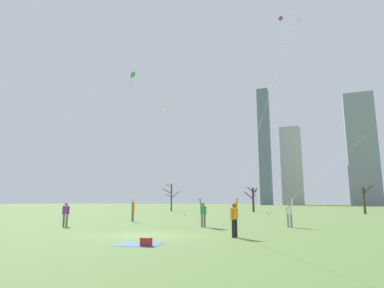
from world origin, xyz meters
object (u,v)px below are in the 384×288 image
at_px(kite_flyer_midfield_left_pink, 257,143).
at_px(bare_tree_far_right_edge, 253,198).
at_px(bystander_strolling_midfield, 66,213).
at_px(bare_tree_center, 365,198).
at_px(distant_kite_drifting_right_yellow, 166,119).
at_px(distant_kite_low_near_trees_purple, 279,46).
at_px(picnic_spot, 143,243).
at_px(kite_flyer_foreground_left_teal, 188,167).
at_px(kite_flyer_midfield_right_white, 325,181).
at_px(kite_flyer_midfield_center_green, 133,182).
at_px(bare_tree_leftmost, 171,196).

bearing_deg(kite_flyer_midfield_left_pink, bare_tree_far_right_edge, 101.86).
bearing_deg(bystander_strolling_midfield, bare_tree_center, 56.47).
bearing_deg(bare_tree_far_right_edge, distant_kite_drifting_right_yellow, -128.31).
xyz_separation_m(distant_kite_drifting_right_yellow, distant_kite_low_near_trees_purple, (16.32, 2.11, 9.26)).
bearing_deg(bystander_strolling_midfield, distant_kite_drifting_right_yellow, 99.93).
height_order(bystander_strolling_midfield, distant_kite_low_near_trees_purple, distant_kite_low_near_trees_purple).
height_order(bystander_strolling_midfield, picnic_spot, bystander_strolling_midfield).
bearing_deg(kite_flyer_midfield_left_pink, kite_flyer_foreground_left_teal, 153.13).
bearing_deg(picnic_spot, bare_tree_center, 73.05).
xyz_separation_m(kite_flyer_midfield_right_white, kite_flyer_midfield_center_green, (-16.25, 2.23, 0.42)).
relative_size(kite_flyer_midfield_left_pink, bare_tree_leftmost, 3.87).
relative_size(picnic_spot, bare_tree_center, 0.51).
relative_size(kite_flyer_midfield_center_green, bare_tree_leftmost, 3.76).
distance_m(bystander_strolling_midfield, distant_kite_drifting_right_yellow, 26.56).
relative_size(kite_flyer_midfield_center_green, kite_flyer_foreground_left_teal, 0.85).
distance_m(kite_flyer_midfield_right_white, bare_tree_far_right_edge, 32.04).
distance_m(kite_flyer_foreground_left_teal, distant_kite_low_near_trees_purple, 29.81).
bearing_deg(bystander_strolling_midfield, bare_tree_leftmost, 103.60).
bearing_deg(bare_tree_far_right_edge, kite_flyer_midfield_right_white, -70.12).
bearing_deg(distant_kite_drifting_right_yellow, kite_flyer_foreground_left_teal, -59.43).
bearing_deg(kite_flyer_foreground_left_teal, bare_tree_center, 65.89).
height_order(distant_kite_drifting_right_yellow, bare_tree_leftmost, distant_kite_drifting_right_yellow).
bearing_deg(distant_kite_drifting_right_yellow, bare_tree_center, 21.23).
bearing_deg(bystander_strolling_midfield, kite_flyer_foreground_left_teal, 16.08).
distance_m(distant_kite_low_near_trees_purple, bare_tree_center, 24.21).
height_order(kite_flyer_midfield_center_green, picnic_spot, kite_flyer_midfield_center_green).
xyz_separation_m(kite_flyer_midfield_center_green, distant_kite_drifting_right_yellow, (-4.53, 15.37, 10.11)).
xyz_separation_m(kite_flyer_foreground_left_teal, picnic_spot, (1.74, -8.68, -3.93)).
bearing_deg(kite_flyer_foreground_left_teal, kite_flyer_midfield_right_white, 19.38).
bearing_deg(bare_tree_center, kite_flyer_midfield_right_white, -100.53).
relative_size(kite_flyer_midfield_right_white, distant_kite_low_near_trees_purple, 0.56).
relative_size(bystander_strolling_midfield, distant_kite_drifting_right_yellow, 0.10).
height_order(kite_flyer_midfield_left_pink, bare_tree_center, kite_flyer_midfield_left_pink).
bearing_deg(bystander_strolling_midfield, kite_flyer_midfield_center_green, 86.22).
distance_m(kite_flyer_midfield_left_pink, picnic_spot, 8.45).
xyz_separation_m(bare_tree_center, bare_tree_leftmost, (-30.09, 0.81, 0.48)).
bearing_deg(bare_tree_leftmost, kite_flyer_midfield_right_white, -48.79).
bearing_deg(kite_flyer_midfield_right_white, distant_kite_drifting_right_yellow, 139.72).
relative_size(kite_flyer_midfield_right_white, kite_flyer_foreground_left_teal, 0.73).
bearing_deg(kite_flyer_midfield_center_green, kite_flyer_midfield_right_white, -7.83).
height_order(kite_flyer_midfield_left_pink, bystander_strolling_midfield, kite_flyer_midfield_left_pink).
distance_m(kite_flyer_midfield_left_pink, bare_tree_center, 34.53).
distance_m(distant_kite_drifting_right_yellow, bare_tree_leftmost, 16.03).
bearing_deg(kite_flyer_midfield_left_pink, distant_kite_low_near_trees_purple, 92.45).
xyz_separation_m(kite_flyer_foreground_left_teal, distant_kite_drifting_right_yellow, (-12.19, 20.63, 9.56)).
xyz_separation_m(kite_flyer_midfield_left_pink, bystander_strolling_midfield, (-13.38, 0.29, -3.96)).
bearing_deg(kite_flyer_midfield_center_green, picnic_spot, -56.01).
distance_m(kite_flyer_midfield_right_white, kite_flyer_midfield_center_green, 16.41).
height_order(picnic_spot, bare_tree_center, bare_tree_center).
bearing_deg(distant_kite_drifting_right_yellow, distant_kite_low_near_trees_purple, 7.35).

